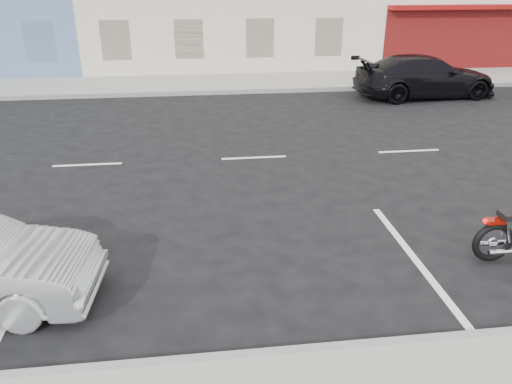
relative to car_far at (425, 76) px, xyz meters
The scene contains 5 objects.
ground 7.58m from the car_far, 130.63° to the right, with size 120.00×120.00×0.00m, color black.
sidewalk_far 10.37m from the car_far, 163.27° to the left, with size 80.00×3.40×0.15m, color gray.
curb_near 16.14m from the car_far, 127.92° to the right, with size 80.00×0.12×0.16m, color gray.
curb_far 10.01m from the car_far, behind, with size 80.00×0.12×0.16m, color gray.
car_far is the anchor object (origin of this frame).
Camera 1 is at (-3.38, -11.52, 4.24)m, focal length 35.00 mm.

